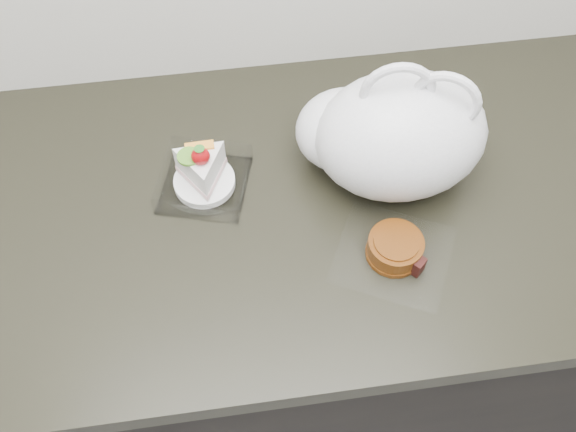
{
  "coord_description": "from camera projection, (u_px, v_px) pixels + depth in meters",
  "views": [
    {
      "loc": [
        -0.06,
        1.11,
        1.75
      ],
      "look_at": [
        0.02,
        1.63,
        0.94
      ],
      "focal_mm": 40.0,
      "sensor_mm": 36.0,
      "label": 1
    }
  ],
  "objects": [
    {
      "name": "plastic_bag",
      "position": [
        389.0,
        134.0,
        0.98
      ],
      "size": [
        0.33,
        0.27,
        0.24
      ],
      "rotation": [
        0.0,
        0.0,
        -0.29
      ],
      "color": "white",
      "rests_on": "counter"
    },
    {
      "name": "counter",
      "position": [
        276.0,
        318.0,
        1.4
      ],
      "size": [
        2.04,
        0.64,
        0.9
      ],
      "color": "black",
      "rests_on": "ground"
    },
    {
      "name": "mooncake_wrap",
      "position": [
        395.0,
        250.0,
        0.96
      ],
      "size": [
        0.22,
        0.22,
        0.04
      ],
      "rotation": [
        0.0,
        0.0,
        -0.3
      ],
      "color": "white",
      "rests_on": "counter"
    },
    {
      "name": "cake_tray",
      "position": [
        203.0,
        175.0,
        1.02
      ],
      "size": [
        0.17,
        0.17,
        0.11
      ],
      "rotation": [
        0.0,
        0.0,
        -0.28
      ],
      "color": "white",
      "rests_on": "counter"
    }
  ]
}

